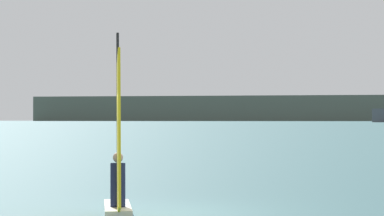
# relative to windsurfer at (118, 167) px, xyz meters

# --- Properties ---
(ground_plane) EXTENTS (4000.00, 4000.00, 0.00)m
(ground_plane) POSITION_rel_windsurfer_xyz_m (1.02, 0.41, -0.97)
(ground_plane) COLOR #386066
(windsurfer) EXTENTS (1.81, 3.01, 3.92)m
(windsurfer) POSITION_rel_windsurfer_xyz_m (0.00, 0.00, 0.00)
(windsurfer) COLOR white
(windsurfer) RESTS_ON ground_plane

